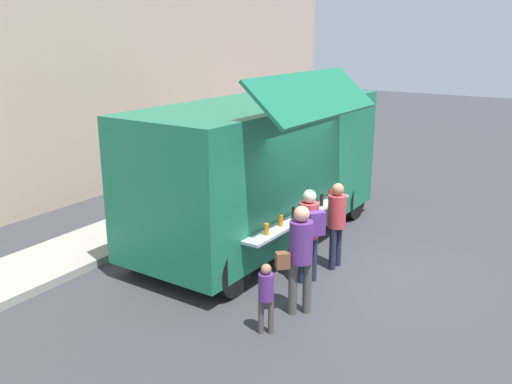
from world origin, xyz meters
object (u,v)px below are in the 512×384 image
object	(u,v)px
customer_rear_waiting	(300,251)
food_truck_main	(261,167)
customer_mid_with_backpack	(310,227)
trash_bin	(257,167)
child_near_queue	(266,292)
customer_front_ordering	(337,218)

from	to	relation	value
customer_rear_waiting	food_truck_main	bearing A→B (deg)	-2.16
food_truck_main	customer_mid_with_backpack	bearing A→B (deg)	-124.40
trash_bin	customer_rear_waiting	xyz separation A→B (m)	(-5.91, -4.45, 0.51)
food_truck_main	customer_rear_waiting	world-z (taller)	food_truck_main
food_truck_main	customer_mid_with_backpack	size ratio (longest dim) A/B	3.72
customer_rear_waiting	customer_mid_with_backpack	bearing A→B (deg)	-25.12
customer_mid_with_backpack	customer_rear_waiting	size ratio (longest dim) A/B	0.96
food_truck_main	trash_bin	xyz separation A→B (m)	(3.56, 2.32, -1.06)
customer_mid_with_backpack	customer_rear_waiting	xyz separation A→B (m)	(-1.06, -0.37, 0.01)
customer_mid_with_backpack	customer_rear_waiting	world-z (taller)	customer_rear_waiting
customer_mid_with_backpack	customer_rear_waiting	distance (m)	1.12
trash_bin	child_near_queue	xyz separation A→B (m)	(-6.70, -4.33, 0.13)
customer_front_ordering	child_near_queue	world-z (taller)	customer_front_ordering
customer_front_ordering	customer_mid_with_backpack	xyz separation A→B (m)	(-0.83, 0.13, 0.06)
food_truck_main	child_near_queue	xyz separation A→B (m)	(-3.14, -2.01, -0.93)
customer_mid_with_backpack	customer_rear_waiting	bearing A→B (deg)	145.83
trash_bin	customer_mid_with_backpack	xyz separation A→B (m)	(-4.86, -4.08, 0.50)
customer_front_ordering	customer_mid_with_backpack	distance (m)	0.84
food_truck_main	child_near_queue	distance (m)	3.84
customer_front_ordering	customer_rear_waiting	size ratio (longest dim) A/B	0.93
customer_mid_with_backpack	customer_front_ordering	bearing A→B (deg)	-62.14
food_truck_main	customer_mid_with_backpack	world-z (taller)	food_truck_main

